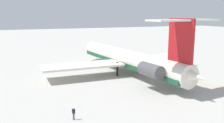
{
  "coord_description": "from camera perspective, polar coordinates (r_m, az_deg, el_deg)",
  "views": [
    {
      "loc": [
        -54.38,
        33.64,
        14.43
      ],
      "look_at": [
        -1.29,
        11.64,
        3.21
      ],
      "focal_mm": 39.29,
      "sensor_mm": 36.0,
      "label": 1
    }
  ],
  "objects": [
    {
      "name": "ground_crew_near_tail",
      "position": [
        34.83,
        -8.94,
        -11.5
      ],
      "size": [
        0.29,
        0.4,
        1.82
      ],
      "rotation": [
        0.0,
        0.0,
        2.55
      ],
      "color": "black",
      "rests_on": "ground"
    },
    {
      "name": "taxiway_centreline",
      "position": [
        65.3,
        10.74,
        -1.91
      ],
      "size": [
        76.25,
        8.71,
        0.01
      ],
      "primitive_type": "cube",
      "rotation": [
        0.0,
        0.0,
        0.11
      ],
      "color": "gold",
      "rests_on": "ground"
    },
    {
      "name": "ground",
      "position": [
        65.56,
        9.01,
        -1.81
      ],
      "size": [
        376.65,
        376.65,
        0.0
      ],
      "primitive_type": "plane",
      "color": "#B7B5AD"
    },
    {
      "name": "main_jetliner",
      "position": [
        58.99,
        4.2,
        0.56
      ],
      "size": [
        46.91,
        41.46,
        13.66
      ],
      "rotation": [
        0.0,
        0.0,
        0.1
      ],
      "color": "silver",
      "rests_on": "ground"
    }
  ]
}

